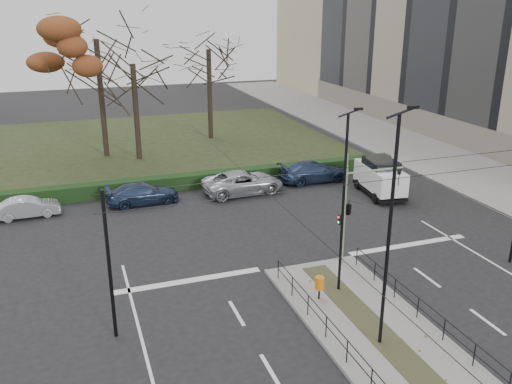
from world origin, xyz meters
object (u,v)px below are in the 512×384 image
(bare_tree_center, at_px, (209,56))
(litter_bin, at_px, (320,283))
(streetlamp_median_far, at_px, (344,202))
(streetlamp_median_near, at_px, (390,231))
(white_van, at_px, (380,177))
(rust_tree, at_px, (96,39))
(parked_car_third, at_px, (143,194))
(traffic_light, at_px, (350,207))
(parked_car_fourth, at_px, (243,182))
(bare_tree_near, at_px, (133,71))
(parked_car_fifth, at_px, (313,172))
(parked_car_second, at_px, (28,207))

(bare_tree_center, bearing_deg, litter_bin, -96.15)
(bare_tree_center, bearing_deg, streetlamp_median_far, -93.97)
(streetlamp_median_near, distance_m, white_van, 17.78)
(white_van, relative_size, bare_tree_center, 0.44)
(litter_bin, xyz_separation_m, rust_tree, (-6.63, 27.28, 8.67))
(parked_car_third, xyz_separation_m, rust_tree, (-1.23, 12.47, 8.89))
(traffic_light, xyz_separation_m, parked_car_fourth, (-1.52, 11.83, -2.27))
(streetlamp_median_far, xyz_separation_m, parked_car_third, (-6.60, 14.35, -3.60))
(streetlamp_median_far, distance_m, parked_car_third, 16.20)
(white_van, height_order, bare_tree_center, bare_tree_center)
(rust_tree, distance_m, bare_tree_center, 10.61)
(rust_tree, bearing_deg, bare_tree_near, -37.26)
(streetlamp_median_far, height_order, rust_tree, rust_tree)
(streetlamp_median_near, xyz_separation_m, parked_car_fifth, (6.11, 19.00, -3.94))
(traffic_light, bearing_deg, parked_car_fifth, 72.11)
(streetlamp_median_far, distance_m, bare_tree_center, 30.34)
(litter_bin, height_order, parked_car_fifth, parked_car_fifth)
(parked_car_second, relative_size, white_van, 0.77)
(parked_car_third, height_order, white_van, white_van)
(white_van, relative_size, rust_tree, 0.39)
(bare_tree_center, bearing_deg, parked_car_third, -118.93)
(parked_car_third, relative_size, white_van, 0.95)
(white_van, bearing_deg, bare_tree_near, 134.79)
(litter_bin, bearing_deg, parked_car_fifth, 65.79)
(white_van, bearing_deg, streetlamp_median_far, -128.74)
(parked_car_third, bearing_deg, streetlamp_median_near, -164.65)
(parked_car_third, bearing_deg, bare_tree_near, -9.86)
(white_van, bearing_deg, traffic_light, -129.64)
(traffic_light, relative_size, bare_tree_center, 0.46)
(litter_bin, bearing_deg, parked_car_second, 129.74)
(parked_car_fourth, relative_size, bare_tree_center, 0.50)
(rust_tree, distance_m, parked_car_fifth, 20.08)
(traffic_light, bearing_deg, parked_car_second, 141.63)
(white_van, bearing_deg, parked_car_second, 171.04)
(rust_tree, bearing_deg, litter_bin, -76.34)
(streetlamp_median_far, bearing_deg, parked_car_second, 133.29)
(traffic_light, height_order, parked_car_fifth, traffic_light)
(streetlamp_median_far, distance_m, parked_car_fourth, 14.58)
(streetlamp_median_near, relative_size, parked_car_fifth, 1.76)
(traffic_light, height_order, parked_car_third, traffic_light)
(parked_car_third, xyz_separation_m, white_van, (15.27, -3.54, 0.61))
(rust_tree, height_order, bare_tree_near, rust_tree)
(parked_car_fifth, bearing_deg, litter_bin, 155.36)
(bare_tree_center, xyz_separation_m, bare_tree_near, (-7.46, -5.13, -0.49))
(parked_car_third, bearing_deg, bare_tree_center, -32.14)
(white_van, bearing_deg, parked_car_third, 166.94)
(litter_bin, height_order, white_van, white_van)
(streetlamp_median_far, xyz_separation_m, parked_car_fourth, (0.12, 14.16, -3.51))
(parked_car_third, xyz_separation_m, bare_tree_near, (1.24, 10.60, 6.53))
(litter_bin, distance_m, parked_car_third, 15.76)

